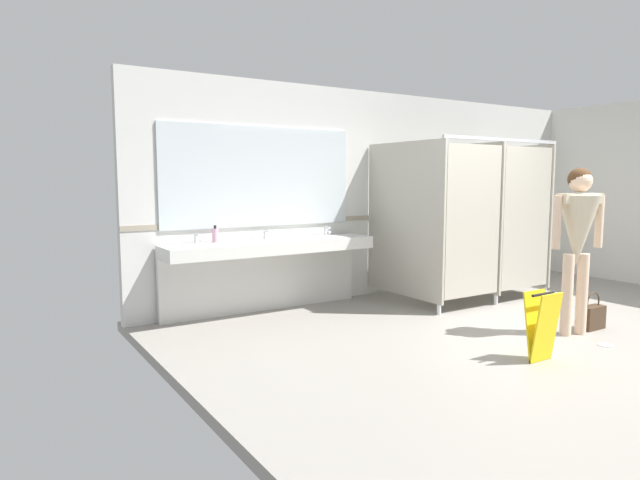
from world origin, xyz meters
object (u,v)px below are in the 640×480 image
object	(u,v)px
person_standing	(578,230)
handbag	(592,316)
soap_dispenser	(215,235)
wet_floor_sign	(542,326)

from	to	relation	value
person_standing	handbag	size ratio (longest dim) A/B	4.24
soap_dispenser	wet_floor_sign	bearing A→B (deg)	-58.00
handbag	person_standing	bearing A→B (deg)	-177.63
person_standing	soap_dispenser	world-z (taller)	person_standing
handbag	wet_floor_sign	world-z (taller)	wet_floor_sign
handbag	soap_dispenser	distance (m)	4.13
wet_floor_sign	person_standing	bearing A→B (deg)	19.14
person_standing	soap_dispenser	size ratio (longest dim) A/B	8.70
handbag	soap_dispenser	size ratio (longest dim) A/B	2.05
handbag	soap_dispenser	xyz separation A→B (m)	(-3.16, 2.53, 0.81)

